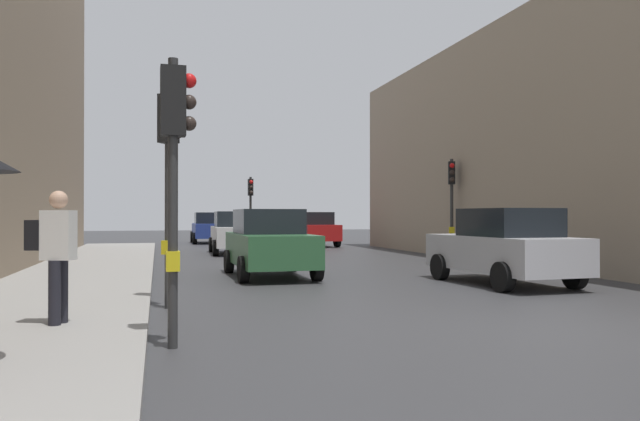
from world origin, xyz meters
The scene contains 12 objects.
ground_plane centered at (0.00, 0.00, 0.00)m, with size 120.00×120.00×0.00m, color #38383A.
sidewalk_kerb centered at (-7.14, 6.00, 0.08)m, with size 3.33×40.00×0.16m, color gray.
traffic_light_near_left centered at (-5.16, -0.13, 2.42)m, with size 0.43×0.25×3.50m.
traffic_light_mid_street centered at (5.17, 13.39, 2.54)m, with size 0.33×0.45×3.69m.
traffic_light_near_right centered at (-5.16, 3.22, 2.61)m, with size 0.44×0.37×3.79m.
traffic_light_far_median centered at (-0.81, 23.74, 2.44)m, with size 0.25×0.43×3.53m.
car_green_estate centered at (-2.52, 8.38, 0.88)m, with size 2.08×4.23×1.76m.
car_red_sedan centered at (2.41, 23.80, 0.88)m, with size 2.28×4.33×1.76m.
car_silver_hatchback centered at (2.42, 5.14, 0.88)m, with size 2.20×4.29×1.76m.
car_white_compact centered at (-2.21, 18.43, 0.88)m, with size 2.10×4.24×1.76m.
car_blue_van centered at (-2.46, 28.87, 0.88)m, with size 2.04×4.21×1.76m.
pedestrian_with_black_backpack centered at (-6.68, 1.06, 1.16)m, with size 0.65×0.44×1.77m.
Camera 1 is at (-5.36, -7.93, 1.60)m, focal length 35.42 mm.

